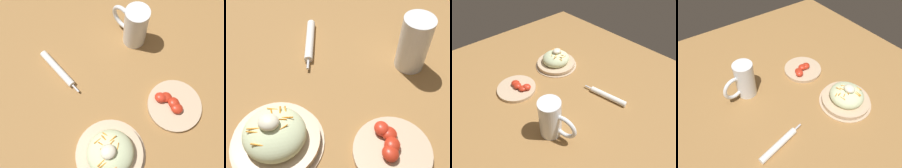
{
  "view_description": "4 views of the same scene",
  "coord_description": "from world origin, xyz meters",
  "views": [
    {
      "loc": [
        0.21,
        0.24,
        0.79
      ],
      "look_at": [
        0.06,
        -0.01,
        0.06
      ],
      "focal_mm": 38.49,
      "sensor_mm": 36.0,
      "label": 1
    },
    {
      "loc": [
        -0.02,
        0.46,
        0.61
      ],
      "look_at": [
        0.06,
        0.02,
        0.06
      ],
      "focal_mm": 45.62,
      "sensor_mm": 36.0,
      "label": 2
    },
    {
      "loc": [
        -0.38,
        -0.52,
        0.66
      ],
      "look_at": [
        0.06,
        -0.02,
        0.06
      ],
      "focal_mm": 31.89,
      "sensor_mm": 36.0,
      "label": 3
    },
    {
      "loc": [
        0.53,
        -0.37,
        0.72
      ],
      "look_at": [
        0.02,
        -0.01,
        0.09
      ],
      "focal_mm": 34.32,
      "sensor_mm": 36.0,
      "label": 4
    }
  ],
  "objects": [
    {
      "name": "ground_plane",
      "position": [
        0.0,
        0.0,
        0.0
      ],
      "size": [
        1.43,
        1.43,
        0.0
      ],
      "primitive_type": "plane",
      "color": "#9E703D"
    },
    {
      "name": "salad_plate",
      "position": [
        0.18,
        0.18,
        0.03
      ],
      "size": [
        0.22,
        0.22,
        0.1
      ],
      "color": "#D1B28E",
      "rests_on": "ground_plane"
    },
    {
      "name": "beer_mug",
      "position": [
        -0.12,
        -0.15,
        0.07
      ],
      "size": [
        0.08,
        0.15,
        0.16
      ],
      "color": "white",
      "rests_on": "ground_plane"
    },
    {
      "name": "napkin_roll",
      "position": [
        0.19,
        -0.18,
        0.01
      ],
      "size": [
        0.06,
        0.21,
        0.02
      ],
      "color": "white",
      "rests_on": "ground_plane"
    },
    {
      "name": "tomato_plate",
      "position": [
        -0.09,
        0.15,
        0.01
      ],
      "size": [
        0.18,
        0.18,
        0.04
      ],
      "color": "#D1B28E",
      "rests_on": "ground_plane"
    }
  ]
}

